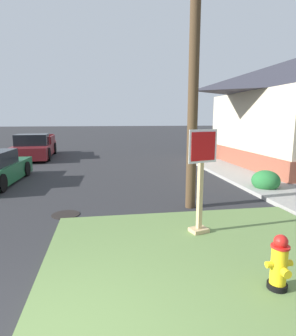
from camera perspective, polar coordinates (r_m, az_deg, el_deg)
The scene contains 7 objects.
grass_corner_patch at distance 5.41m, azimuth 11.80°, elevation -16.63°, with size 5.67×4.46×0.08m, color #668447.
sidewalk_strip at distance 10.22m, azimuth 26.13°, elevation -4.50°, with size 2.20×14.20×0.12m, color #9E9B93.
fire_hydrant at distance 4.54m, azimuth 24.78°, elevation -17.04°, with size 0.38×0.34×0.80m.
stop_sign at distance 5.91m, azimuth 10.50°, elevation -3.39°, with size 0.64×0.37×2.14m.
manhole_cover at distance 7.66m, azimuth -16.17°, elevation -8.94°, with size 0.70×0.70×0.02m, color black.
pickup_truck_maroon at distance 18.83m, azimuth -21.75°, elevation 3.79°, with size 2.39×5.70×1.48m.
shrub_by_curb at distance 10.39m, azimuth 22.50°, elevation -2.36°, with size 0.93×0.93×0.70m, color #287235.
Camera 1 is at (0.70, -2.53, 2.46)m, focal length 30.44 mm.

